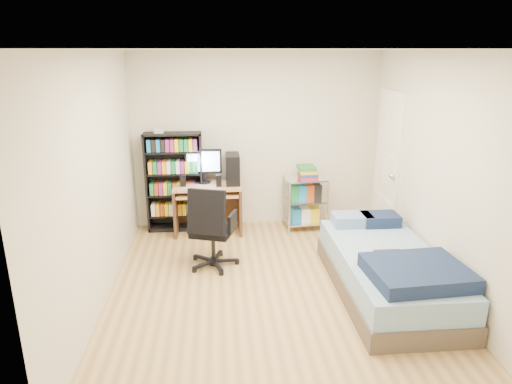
{
  "coord_description": "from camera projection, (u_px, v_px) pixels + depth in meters",
  "views": [
    {
      "loc": [
        -0.56,
        -4.44,
        2.49
      ],
      "look_at": [
        -0.14,
        0.4,
        0.98
      ],
      "focal_mm": 32.0,
      "sensor_mm": 36.0,
      "label": 1
    }
  ],
  "objects": [
    {
      "name": "room",
      "position": [
        273.0,
        178.0,
        4.63
      ],
      "size": [
        3.58,
        4.08,
        2.58
      ],
      "color": "tan",
      "rests_on": "ground"
    },
    {
      "name": "media_shelf",
      "position": [
        175.0,
        181.0,
        6.44
      ],
      "size": [
        0.79,
        0.26,
        1.47
      ],
      "color": "black",
      "rests_on": "room"
    },
    {
      "name": "computer_desk",
      "position": [
        214.0,
        188.0,
        6.42
      ],
      "size": [
        0.94,
        0.54,
        1.18
      ],
      "color": "tan",
      "rests_on": "room"
    },
    {
      "name": "office_chair",
      "position": [
        212.0,
        242.0,
        5.4
      ],
      "size": [
        0.76,
        0.76,
        1.01
      ],
      "rotation": [
        0.0,
        0.0,
        -0.31
      ],
      "color": "black",
      "rests_on": "room"
    },
    {
      "name": "wire_cart",
      "position": [
        305.0,
        188.0,
        6.51
      ],
      "size": [
        0.61,
        0.47,
        0.93
      ],
      "rotation": [
        0.0,
        0.0,
        0.09
      ],
      "color": "silver",
      "rests_on": "room"
    },
    {
      "name": "bed",
      "position": [
        388.0,
        271.0,
        4.82
      ],
      "size": [
        1.04,
        2.08,
        0.59
      ],
      "color": "brown",
      "rests_on": "room"
    },
    {
      "name": "door",
      "position": [
        388.0,
        166.0,
        6.13
      ],
      "size": [
        0.12,
        0.8,
        2.0
      ],
      "color": "white",
      "rests_on": "room"
    }
  ]
}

